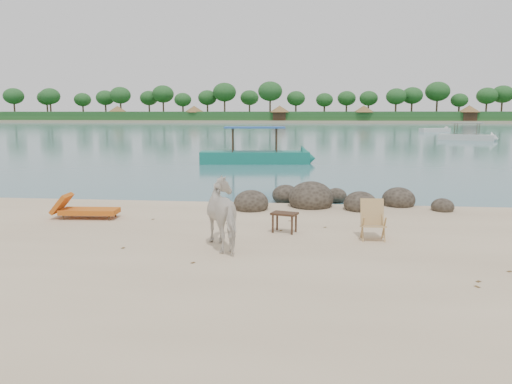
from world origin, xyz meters
The scene contains 12 objects.
water centered at (0.00, 90.00, 0.00)m, with size 400.00×400.00×0.00m, color #346068.
far_shore centered at (0.00, 170.00, 0.00)m, with size 420.00×90.00×1.40m, color tan.
far_scenery centered at (0.03, 136.70, 3.14)m, with size 420.00×18.00×9.50m.
boulders centered at (1.30, 5.68, 0.19)m, with size 6.21×2.82×0.99m.
cow centered at (-0.80, 0.86, 0.70)m, with size 0.75×1.65×1.40m, color beige.
side_table centered at (0.29, 2.22, 0.23)m, with size 0.57×0.37×0.46m, color #372016, non-canonical shape.
lounge_chair centered at (-4.86, 3.25, 0.28)m, with size 1.84×0.64×0.55m, color #C14D16, non-canonical shape.
deck_chair centered at (2.24, 1.76, 0.43)m, with size 0.55×0.61×0.86m, color tan, non-canonical shape.
boat_near centered at (-2.26, 18.76, 1.65)m, with size 6.79×1.53×3.30m, color #157060, non-canonical shape.
boat_mid centered at (16.82, 44.74, 1.47)m, with size 6.02×1.36×2.94m, color silver, non-canonical shape.
boat_far centered at (19.19, 68.16, 0.32)m, with size 5.47×1.23×0.63m, color silver, non-canonical shape.
dead_leaves centered at (0.05, 0.96, 0.00)m, with size 8.66×6.13×0.00m.
Camera 1 is at (0.86, -8.98, 2.76)m, focal length 35.00 mm.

